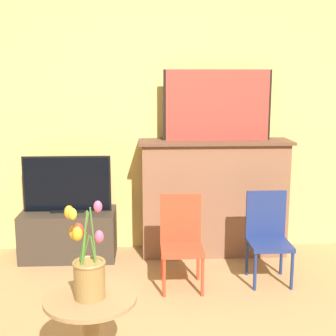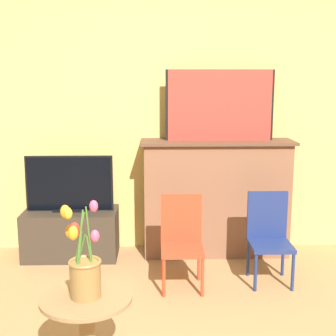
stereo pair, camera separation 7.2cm
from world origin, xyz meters
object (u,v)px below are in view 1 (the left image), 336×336
object	(u,v)px
tv_monitor	(67,185)
chair_red	(181,238)
chair_blue	(268,233)
painting	(217,105)
vase_tulips	(88,268)

from	to	relation	value
tv_monitor	chair_red	bearing A→B (deg)	-33.21
tv_monitor	chair_red	distance (m)	1.13
chair_blue	painting	bearing A→B (deg)	118.18
painting	chair_red	distance (m)	1.19
tv_monitor	painting	bearing A→B (deg)	2.55
chair_red	chair_blue	size ratio (longest dim) A/B	1.00
painting	tv_monitor	distance (m)	1.43
painting	chair_red	size ratio (longest dim) A/B	1.34
painting	tv_monitor	xyz separation A→B (m)	(-1.27, -0.06, -0.66)
vase_tulips	chair_red	bearing A→B (deg)	62.84
tv_monitor	chair_red	xyz separation A→B (m)	(0.92, -0.60, -0.27)
painting	vase_tulips	bearing A→B (deg)	-117.46
tv_monitor	chair_red	world-z (taller)	tv_monitor
chair_red	chair_blue	world-z (taller)	same
chair_blue	vase_tulips	bearing A→B (deg)	-136.67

